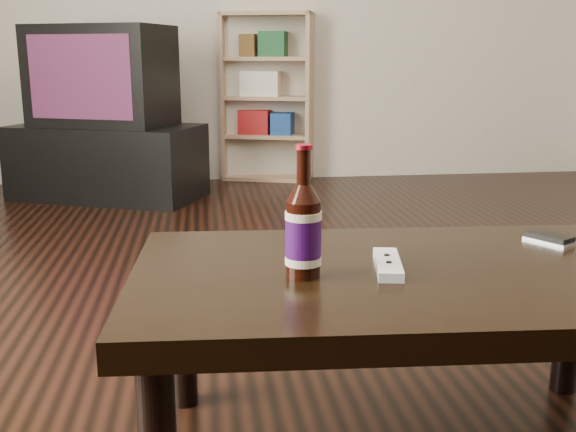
{
  "coord_description": "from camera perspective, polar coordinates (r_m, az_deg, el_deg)",
  "views": [
    {
      "loc": [
        -0.36,
        -1.67,
        0.85
      ],
      "look_at": [
        -0.2,
        -0.42,
        0.55
      ],
      "focal_mm": 42.0,
      "sensor_mm": 36.0,
      "label": 1
    }
  ],
  "objects": [
    {
      "name": "floor",
      "position": [
        1.91,
        4.34,
        -13.08
      ],
      "size": [
        5.0,
        6.0,
        0.01
      ],
      "primitive_type": "cube",
      "color": "black",
      "rests_on": "ground"
    },
    {
      "name": "beer_bottle",
      "position": [
        1.31,
        1.31,
        -1.3
      ],
      "size": [
        0.09,
        0.09,
        0.26
      ],
      "rotation": [
        0.0,
        0.0,
        -0.28
      ],
      "color": "black",
      "rests_on": "coffee_table"
    },
    {
      "name": "remote",
      "position": [
        1.39,
        8.45,
        -4.07
      ],
      "size": [
        0.08,
        0.18,
        0.02
      ],
      "rotation": [
        0.0,
        0.0,
        -0.19
      ],
      "color": "silver",
      "rests_on": "coffee_table"
    },
    {
      "name": "coffee_table",
      "position": [
        1.42,
        10.08,
        -6.52
      ],
      "size": [
        1.16,
        0.72,
        0.42
      ],
      "rotation": [
        0.0,
        0.0,
        -0.06
      ],
      "color": "black",
      "rests_on": "floor"
    },
    {
      "name": "tv_stand",
      "position": [
        4.23,
        -15.01,
        4.46
      ],
      "size": [
        1.23,
        0.94,
        0.44
      ],
      "primitive_type": "cube",
      "rotation": [
        0.0,
        0.0,
        -0.4
      ],
      "color": "black",
      "rests_on": "floor"
    },
    {
      "name": "phone",
      "position": [
        1.68,
        21.24,
        -1.77
      ],
      "size": [
        0.1,
        0.12,
        0.02
      ],
      "rotation": [
        0.0,
        0.0,
        0.53
      ],
      "color": "#B9BABB",
      "rests_on": "coffee_table"
    },
    {
      "name": "tv",
      "position": [
        4.18,
        -15.45,
        11.36
      ],
      "size": [
        0.9,
        0.75,
        0.58
      ],
      "rotation": [
        0.0,
        0.0,
        -0.4
      ],
      "color": "black",
      "rests_on": "tv_stand"
    },
    {
      "name": "bookshelf",
      "position": [
        4.71,
        -1.75,
        10.28
      ],
      "size": [
        0.66,
        0.44,
        1.13
      ],
      "rotation": [
        0.0,
        0.0,
        -0.3
      ],
      "color": "tan",
      "rests_on": "floor"
    }
  ]
}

